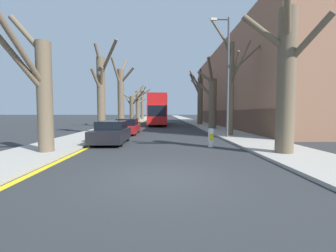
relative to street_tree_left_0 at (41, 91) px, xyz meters
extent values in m
plane|color=#2B2D30|center=(5.43, -3.77, -2.88)|extent=(300.00, 300.00, 0.00)
cube|color=#A39E93|center=(-0.44, 46.23, -2.82)|extent=(3.27, 120.00, 0.12)
cube|color=#A39E93|center=(11.31, 46.23, -2.82)|extent=(3.27, 120.00, 0.12)
cube|color=#93664C|center=(17.94, 20.99, 2.48)|extent=(10.00, 33.99, 10.72)
cube|color=brown|center=(12.92, 20.99, -1.81)|extent=(0.12, 33.31, 2.14)
cube|color=yellow|center=(1.37, 46.23, -2.88)|extent=(0.24, 120.00, 0.01)
cylinder|color=brown|center=(0.08, 0.15, -0.33)|extent=(0.67, 0.67, 5.11)
cylinder|color=brown|center=(-0.12, -0.99, 1.37)|extent=(0.66, 2.48, 2.51)
cylinder|color=brown|center=(-0.44, -0.89, 1.19)|extent=(1.33, 2.34, 2.65)
cylinder|color=brown|center=(-0.59, 0.11, 2.47)|extent=(1.53, 0.30, 1.75)
cylinder|color=brown|center=(-0.06, 9.94, 0.50)|extent=(0.72, 0.72, 6.77)
cylinder|color=brown|center=(-0.37, 10.57, 1.66)|extent=(0.93, 1.53, 1.75)
cylinder|color=brown|center=(-0.16, 9.56, 4.02)|extent=(0.52, 1.04, 1.76)
cylinder|color=brown|center=(0.13, 9.51, 1.90)|extent=(0.70, 1.17, 1.96)
cylinder|color=brown|center=(0.85, 8.99, 3.56)|extent=(2.12, 2.20, 2.70)
cylinder|color=brown|center=(-0.27, 9.37, 1.76)|extent=(0.74, 1.43, 1.97)
cylinder|color=brown|center=(0.10, 18.45, 0.77)|extent=(0.81, 0.81, 7.30)
cylinder|color=brown|center=(0.25, 19.79, 5.02)|extent=(0.61, 2.88, 2.35)
cylinder|color=brown|center=(0.99, 18.00, 3.59)|extent=(2.07, 1.25, 1.97)
cylinder|color=brown|center=(-0.28, 17.75, 3.87)|extent=(1.14, 1.77, 3.52)
cylinder|color=brown|center=(0.19, 27.60, -0.60)|extent=(0.73, 0.73, 4.57)
cylinder|color=brown|center=(1.28, 26.89, 1.39)|extent=(2.46, 1.74, 2.48)
cylinder|color=brown|center=(-0.39, 28.40, 0.77)|extent=(1.45, 1.87, 1.73)
cylinder|color=brown|center=(1.04, 28.61, 1.15)|extent=(1.98, 2.30, 2.10)
cylinder|color=brown|center=(0.83, 28.25, 2.13)|extent=(1.57, 1.59, 1.67)
cylinder|color=brown|center=(1.30, 27.65, 1.56)|extent=(2.38, 0.35, 1.88)
cylinder|color=brown|center=(0.11, 37.15, 0.25)|extent=(0.88, 0.88, 6.27)
cylinder|color=brown|center=(-1.49, 36.83, 1.94)|extent=(3.41, 0.97, 2.15)
cylinder|color=brown|center=(0.89, 37.71, 1.39)|extent=(1.87, 1.47, 1.43)
cylinder|color=brown|center=(0.15, 38.29, 2.88)|extent=(0.41, 2.53, 2.74)
cylinder|color=brown|center=(0.67, 37.34, 3.73)|extent=(1.48, 0.76, 1.92)
cylinder|color=brown|center=(0.18, 46.00, 0.69)|extent=(0.76, 0.76, 7.15)
cylinder|color=brown|center=(0.68, 45.62, 4.40)|extent=(1.32, 1.11, 1.88)
cylinder|color=brown|center=(1.17, 45.82, 3.92)|extent=(2.17, 0.66, 1.58)
cylinder|color=brown|center=(0.10, 45.08, 3.76)|extent=(0.46, 2.08, 2.62)
cylinder|color=brown|center=(10.90, -0.38, 0.32)|extent=(0.77, 0.77, 6.41)
cylinder|color=brown|center=(10.49, -1.04, 3.01)|extent=(1.15, 1.65, 2.11)
cylinder|color=brown|center=(11.38, -1.04, 1.97)|extent=(1.30, 1.64, 1.82)
cylinder|color=brown|center=(9.92, -0.35, 2.47)|extent=(2.12, 0.33, 1.67)
cylinder|color=brown|center=(10.85, 7.55, 0.81)|extent=(0.43, 0.43, 7.39)
cylinder|color=brown|center=(12.13, 7.38, 3.40)|extent=(2.69, 0.51, 2.61)
cylinder|color=brown|center=(10.73, 6.35, 2.26)|extent=(0.39, 2.51, 1.98)
cylinder|color=brown|center=(9.92, 7.19, 4.90)|extent=(2.02, 0.90, 2.39)
cylinder|color=brown|center=(10.42, 7.39, 4.03)|extent=(1.04, 0.52, 1.94)
cylinder|color=brown|center=(11.39, 7.02, 2.87)|extent=(1.28, 1.25, 2.98)
cylinder|color=brown|center=(10.90, 14.42, -0.12)|extent=(0.85, 0.85, 5.53)
cylinder|color=brown|center=(10.45, 13.49, 3.32)|extent=(1.27, 2.18, 2.75)
cylinder|color=brown|center=(10.85, 15.20, 1.65)|extent=(0.42, 1.85, 2.78)
cylinder|color=brown|center=(10.30, 14.75, 1.35)|extent=(1.54, 1.04, 1.70)
cylinder|color=brown|center=(10.15, 14.78, 2.94)|extent=(1.79, 1.07, 1.46)
cylinder|color=brown|center=(10.91, 22.92, 0.58)|extent=(0.76, 0.76, 6.92)
cylinder|color=brown|center=(10.14, 22.78, 3.72)|extent=(1.81, 0.58, 2.77)
cylinder|color=brown|center=(10.70, 21.51, 4.01)|extent=(0.70, 2.99, 1.89)
cylinder|color=brown|center=(10.16, 22.93, 3.01)|extent=(1.75, 0.30, 3.33)
cylinder|color=brown|center=(10.46, 24.43, 3.17)|extent=(1.19, 3.22, 2.10)
cube|color=red|center=(4.70, 23.48, -1.29)|extent=(2.55, 11.91, 2.49)
cube|color=red|center=(4.70, 23.48, 0.65)|extent=(2.50, 11.68, 1.38)
cube|color=#B11515|center=(4.70, 23.48, 1.40)|extent=(2.50, 11.68, 0.12)
cube|color=black|center=(4.70, 23.48, -0.81)|extent=(2.58, 10.48, 1.30)
cube|color=black|center=(4.70, 23.48, 0.72)|extent=(2.58, 10.48, 1.05)
cube|color=black|center=(4.70, 17.55, -0.81)|extent=(2.29, 0.06, 1.36)
cylinder|color=black|center=(3.59, 19.91, -2.33)|extent=(0.30, 1.10, 1.10)
cylinder|color=black|center=(5.80, 19.91, -2.33)|extent=(0.30, 1.10, 1.10)
cylinder|color=black|center=(3.59, 26.82, -2.33)|extent=(0.30, 1.10, 1.10)
cylinder|color=black|center=(5.80, 26.82, -2.33)|extent=(0.30, 1.10, 1.10)
cube|color=black|center=(2.28, 3.50, -2.36)|extent=(1.83, 3.92, 0.69)
cube|color=black|center=(2.28, 3.73, -1.76)|extent=(1.61, 2.04, 0.50)
cylinder|color=black|center=(1.48, 2.32, -2.55)|extent=(0.20, 0.66, 0.66)
cylinder|color=black|center=(3.09, 2.32, -2.55)|extent=(0.20, 0.66, 0.66)
cylinder|color=black|center=(1.48, 4.67, -2.55)|extent=(0.20, 0.66, 0.66)
cylinder|color=black|center=(3.09, 4.67, -2.55)|extent=(0.20, 0.66, 0.66)
cube|color=maroon|center=(2.28, 9.58, -2.42)|extent=(1.88, 4.51, 0.57)
cube|color=black|center=(2.28, 9.85, -1.83)|extent=(1.66, 2.34, 0.59)
cylinder|color=black|center=(1.45, 8.23, -2.57)|extent=(0.20, 0.62, 0.62)
cylinder|color=black|center=(3.11, 8.23, -2.57)|extent=(0.20, 0.62, 0.62)
cylinder|color=black|center=(1.45, 10.94, -2.57)|extent=(0.20, 0.62, 0.62)
cylinder|color=black|center=(3.11, 10.94, -2.57)|extent=(0.20, 0.62, 0.62)
cylinder|color=#4C4F54|center=(10.16, 6.07, 1.45)|extent=(0.16, 0.16, 8.67)
cylinder|color=#4C4F54|center=(9.61, 6.07, 5.64)|extent=(1.10, 0.11, 0.11)
cube|color=beige|center=(9.06, 6.07, 5.64)|extent=(0.44, 0.20, 0.16)
cylinder|color=white|center=(8.12, 2.08, -2.37)|extent=(0.29, 0.29, 1.03)
cube|color=yellow|center=(8.12, 1.93, -2.32)|extent=(0.20, 0.01, 0.37)
camera|label=1|loc=(5.49, -10.25, -0.94)|focal=24.00mm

